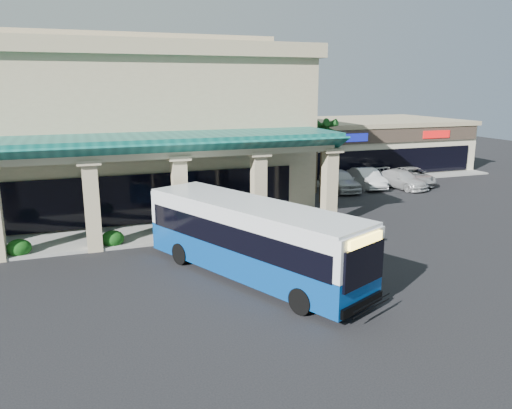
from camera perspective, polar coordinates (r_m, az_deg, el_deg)
name	(u,v)px	position (r m, az deg, el deg)	size (l,w,h in m)	color
ground	(267,266)	(23.70, 1.26, -7.07)	(110.00, 110.00, 0.00)	black
main_building	(74,125)	(36.77, -20.06, 8.57)	(30.80, 14.80, 11.35)	tan
arcade	(80,191)	(28.01, -19.45, 1.45)	(30.00, 6.20, 5.70)	#0E5650
strip_mall	(346,144)	(52.05, 10.29, 6.82)	(22.50, 12.50, 4.90)	beige
palm_0	(322,157)	(36.09, 7.59, 5.38)	(2.40, 2.40, 6.60)	#0F3911
palm_1	(316,157)	(39.24, 6.85, 5.46)	(2.40, 2.40, 5.80)	#0F3911
broadleaf_tree	(268,156)	(43.03, 1.43, 5.60)	(2.60, 2.60, 4.81)	#0F3E0E
transit_bus	(251,241)	(21.89, -0.52, -4.16)	(2.81, 12.07, 3.37)	#084094
pedestrian	(364,236)	(25.88, 12.20, -3.55)	(0.64, 0.42, 1.75)	slate
car_silver	(340,180)	(40.78, 9.53, 2.78)	(2.04, 5.07, 1.73)	#BDBDBD
car_white	(367,178)	(42.46, 12.54, 2.96)	(1.67, 4.80, 1.58)	white
car_red	(401,179)	(42.97, 16.25, 2.77)	(2.02, 4.98, 1.44)	silver
car_gray	(413,176)	(44.82, 17.48, 3.11)	(2.37, 5.15, 1.43)	#A5A5A5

